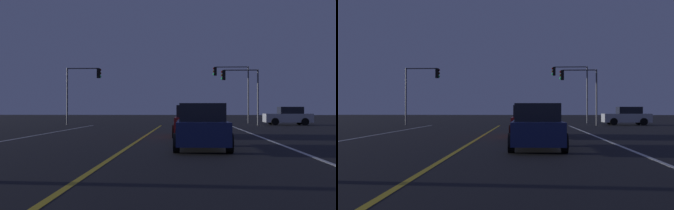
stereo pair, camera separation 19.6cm
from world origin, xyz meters
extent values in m
cube|color=silver|center=(6.24, 15.43, 0.00)|extent=(0.16, 42.87, 0.01)
cube|color=gold|center=(0.00, 15.43, 0.00)|extent=(0.16, 42.87, 0.01)
cylinder|color=black|center=(1.94, 17.61, 0.34)|extent=(0.22, 0.68, 0.68)
cylinder|color=black|center=(3.74, 17.61, 0.34)|extent=(0.22, 0.68, 0.68)
cylinder|color=black|center=(1.94, 14.91, 0.34)|extent=(0.22, 0.68, 0.68)
cylinder|color=black|center=(3.74, 14.91, 0.34)|extent=(0.22, 0.68, 0.68)
cube|color=navy|center=(2.84, 16.26, 0.66)|extent=(1.80, 4.30, 0.80)
cube|color=black|center=(2.84, 16.01, 1.38)|extent=(1.60, 2.10, 0.64)
cube|color=red|center=(2.24, 14.16, 0.76)|extent=(0.24, 0.08, 0.16)
cube|color=red|center=(3.44, 14.16, 0.76)|extent=(0.24, 0.08, 0.16)
cylinder|color=black|center=(10.38, 37.66, 0.34)|extent=(0.68, 0.22, 0.68)
cylinder|color=black|center=(10.38, 39.46, 0.34)|extent=(0.68, 0.22, 0.68)
cylinder|color=black|center=(13.08, 37.66, 0.34)|extent=(0.68, 0.22, 0.68)
cylinder|color=black|center=(13.08, 39.46, 0.34)|extent=(0.68, 0.22, 0.68)
cube|color=#B7BABF|center=(11.73, 38.56, 0.66)|extent=(4.30, 1.80, 0.80)
cube|color=black|center=(11.98, 38.56, 1.38)|extent=(2.10, 1.60, 0.64)
cube|color=red|center=(13.83, 37.96, 0.76)|extent=(0.08, 0.24, 0.16)
cube|color=red|center=(13.83, 39.16, 0.76)|extent=(0.08, 0.24, 0.16)
cylinder|color=black|center=(1.67, 24.34, 0.34)|extent=(0.22, 0.68, 0.68)
cylinder|color=black|center=(3.47, 24.34, 0.34)|extent=(0.22, 0.68, 0.68)
cylinder|color=black|center=(1.67, 21.64, 0.34)|extent=(0.22, 0.68, 0.68)
cylinder|color=black|center=(3.47, 21.64, 0.34)|extent=(0.22, 0.68, 0.68)
cube|color=maroon|center=(2.57, 22.99, 0.66)|extent=(1.80, 4.30, 0.80)
cube|color=black|center=(2.57, 22.74, 1.38)|extent=(1.60, 2.10, 0.64)
cube|color=red|center=(1.97, 20.89, 0.76)|extent=(0.24, 0.08, 0.16)
cube|color=red|center=(3.17, 20.89, 0.76)|extent=(0.24, 0.08, 0.16)
cylinder|color=#4C4C51|center=(8.78, 37.37, 2.54)|extent=(0.14, 0.14, 5.09)
cylinder|color=#4C4C51|center=(7.24, 37.37, 5.04)|extent=(3.08, 0.10, 0.10)
cube|color=black|center=(5.70, 37.37, 4.59)|extent=(0.28, 0.36, 0.90)
sphere|color=#3A0605|center=(5.54, 37.37, 4.89)|extent=(0.20, 0.20, 0.20)
sphere|color=#3C2706|center=(5.54, 37.37, 4.59)|extent=(0.20, 0.20, 0.20)
sphere|color=#19E059|center=(5.54, 37.37, 4.29)|extent=(0.20, 0.20, 0.20)
cylinder|color=#4C4C51|center=(-8.78, 37.37, 2.66)|extent=(0.14, 0.14, 5.31)
cylinder|color=#4C4C51|center=(-7.31, 37.37, 5.26)|extent=(2.94, 0.10, 0.10)
cube|color=black|center=(-5.84, 37.37, 4.81)|extent=(0.28, 0.36, 0.90)
sphere|color=#3A0605|center=(-5.68, 37.37, 5.11)|extent=(0.20, 0.20, 0.20)
sphere|color=#3C2706|center=(-5.68, 37.37, 4.81)|extent=(0.20, 0.20, 0.20)
sphere|color=#19E059|center=(-5.68, 37.37, 4.51)|extent=(0.20, 0.20, 0.20)
cylinder|color=#4C4C51|center=(8.78, 42.87, 2.98)|extent=(0.14, 0.14, 5.97)
cylinder|color=#4C4C51|center=(7.06, 42.87, 5.92)|extent=(3.44, 0.10, 0.10)
cube|color=black|center=(5.34, 42.87, 5.47)|extent=(0.28, 0.36, 0.90)
sphere|color=#3A0605|center=(5.18, 42.87, 5.77)|extent=(0.20, 0.20, 0.20)
sphere|color=#3C2706|center=(5.18, 42.87, 5.47)|extent=(0.20, 0.20, 0.20)
sphere|color=#19E059|center=(5.18, 42.87, 5.17)|extent=(0.20, 0.20, 0.20)
camera|label=1|loc=(2.28, 1.63, 1.50)|focal=41.75mm
camera|label=2|loc=(2.47, 1.63, 1.50)|focal=41.75mm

